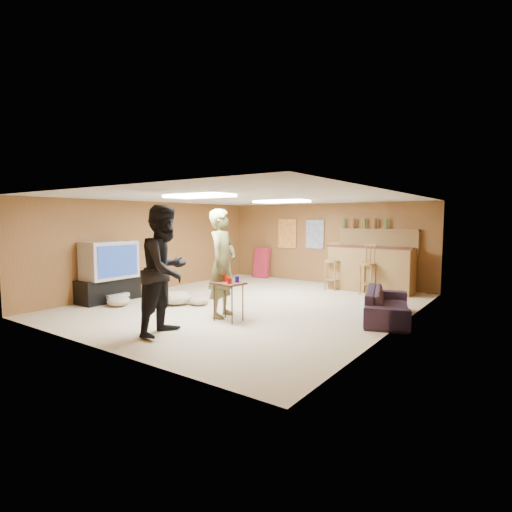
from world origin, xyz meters
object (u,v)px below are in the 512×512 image
Objects in this scene: person_olive at (222,263)px; sofa at (387,304)px; tray_table at (228,302)px; bar_counter at (371,269)px; person_black at (166,270)px; tv_body at (109,260)px.

sofa is (2.51, 1.54, -0.71)m from person_olive.
tray_table is (-2.22, -1.73, 0.07)m from sofa.
bar_counter is at bearing -33.19° from person_olive.
tv_body is at bearing 59.48° from person_black.
tray_table is (0.28, -0.18, -0.64)m from person_olive.
person_olive is at bearing 147.31° from tray_table.
sofa is (2.51, 2.88, -0.73)m from person_black.
bar_counter is at bearing 47.00° from tv_body.
person_black is 1.36m from tray_table.
person_olive is 0.98× the size of person_black.
bar_counter is 1.09× the size of sofa.
sofa is 2.82m from tray_table.
person_olive is at bearing -107.84° from bar_counter.
person_olive is 0.72m from tray_table.
tray_table is at bearing 110.85° from sofa.
sofa is (1.20, -2.52, -0.28)m from bar_counter.
sofa is at bearing -53.01° from person_black.
bar_counter is 4.37m from tray_table.
person_olive reaches higher than tv_body.
person_black is at bearing 121.92° from sofa.
bar_counter is 5.58m from person_black.
bar_counter is 1.01× the size of person_black.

